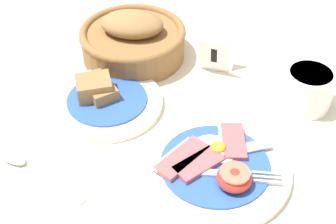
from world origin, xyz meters
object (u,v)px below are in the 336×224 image
Objects in this scene: number_card at (218,54)px; teaspoon_by_saucer at (21,162)px; breakfast_plate at (215,166)px; bread_plate at (105,99)px; sugar_cup at (308,88)px; bread_basket at (133,39)px.

teaspoon_by_saucer is (-0.18, -0.37, -0.03)m from number_card.
bread_plate is (-0.24, 0.06, 0.00)m from breakfast_plate.
bread_plate is 0.36m from sugar_cup.
number_card is (0.17, 0.03, -0.00)m from bread_basket.
bread_basket reaches higher than teaspoon_by_saucer.
number_card is 0.38× the size of teaspoon_by_saucer.
bread_basket is 0.17m from number_card.
bread_plate is 2.70× the size of number_card.
bread_basket is at bearing -179.22° from sugar_cup.
sugar_cup is 0.35m from bread_basket.
number_card is 0.41m from teaspoon_by_saucer.
number_card is (-0.10, 0.24, 0.03)m from breakfast_plate.
sugar_cup is 0.46× the size of teaspoon_by_saucer.
bread_basket is 2.86× the size of number_card.
breakfast_plate is 1.18× the size of bread_plate.
bread_basket reaches higher than bread_plate.
bread_basket is at bearing -83.86° from teaspoon_by_saucer.
bread_plate reaches higher than teaspoon_by_saucer.
number_card is at bearing 111.76° from breakfast_plate.
breakfast_plate is 0.26m from number_card.
bread_basket is at bearing 141.32° from breakfast_plate.
number_card reaches higher than sugar_cup.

